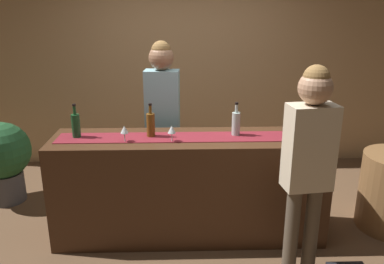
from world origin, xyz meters
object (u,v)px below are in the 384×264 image
(wine_bottle_green, at_px, (76,125))
(wine_bottle_clear, at_px, (236,123))
(wine_bottle_amber, at_px, (151,124))
(wine_glass_mid_counter, at_px, (172,130))
(customer_sipping, at_px, (309,155))
(bartender, at_px, (162,107))
(potted_plant_tall, at_px, (2,157))
(wine_glass_near_customer, at_px, (124,130))

(wine_bottle_green, relative_size, wine_bottle_clear, 1.00)
(wine_bottle_amber, relative_size, wine_glass_mid_counter, 2.10)
(wine_glass_mid_counter, bearing_deg, customer_sipping, -29.48)
(wine_glass_mid_counter, bearing_deg, wine_bottle_amber, 143.13)
(wine_bottle_amber, xyz_separation_m, wine_bottle_green, (-0.65, -0.00, 0.00))
(bartender, bearing_deg, customer_sipping, 135.70)
(wine_bottle_amber, bearing_deg, wine_bottle_clear, 1.03)
(potted_plant_tall, bearing_deg, wine_glass_mid_counter, -24.11)
(wine_bottle_clear, distance_m, wine_glass_mid_counter, 0.59)
(wine_glass_near_customer, relative_size, wine_glass_mid_counter, 1.00)
(wine_bottle_green, relative_size, customer_sipping, 0.18)
(customer_sipping, relative_size, potted_plant_tall, 1.89)
(wine_bottle_clear, relative_size, customer_sipping, 0.18)
(wine_bottle_green, height_order, wine_glass_mid_counter, wine_bottle_green)
(wine_bottle_amber, height_order, wine_glass_mid_counter, wine_bottle_amber)
(wine_bottle_clear, distance_m, customer_sipping, 0.83)
(wine_bottle_clear, bearing_deg, wine_glass_mid_counter, -164.81)
(wine_bottle_amber, height_order, bartender, bartender)
(wine_glass_mid_counter, height_order, bartender, bartender)
(wine_bottle_green, xyz_separation_m, potted_plant_tall, (-1.01, 0.69, -0.56))
(wine_glass_mid_counter, relative_size, bartender, 0.08)
(customer_sipping, height_order, potted_plant_tall, customer_sipping)
(wine_glass_near_customer, xyz_separation_m, wine_glass_mid_counter, (0.40, -0.01, 0.00))
(wine_bottle_clear, xyz_separation_m, wine_glass_near_customer, (-0.97, -0.15, -0.01))
(wine_bottle_green, xyz_separation_m, wine_glass_mid_counter, (0.84, -0.14, -0.01))
(wine_bottle_amber, bearing_deg, wine_glass_mid_counter, -36.87)
(wine_bottle_green, bearing_deg, customer_sipping, -20.88)
(customer_sipping, xyz_separation_m, potted_plant_tall, (-2.84, 1.39, -0.53))
(potted_plant_tall, bearing_deg, customer_sipping, -26.05)
(wine_glass_mid_counter, bearing_deg, wine_bottle_green, 170.73)
(wine_glass_near_customer, bearing_deg, potted_plant_tall, 150.47)
(wine_bottle_clear, bearing_deg, potted_plant_tall, 164.42)
(potted_plant_tall, bearing_deg, bartender, -4.51)
(bartender, height_order, potted_plant_tall, bartender)
(bartender, bearing_deg, potted_plant_tall, -0.17)
(wine_bottle_amber, bearing_deg, wine_glass_near_customer, -148.09)
(wine_bottle_green, xyz_separation_m, wine_bottle_clear, (1.40, 0.02, 0.00))
(wine_bottle_clear, relative_size, bartender, 0.17)
(bartender, bearing_deg, wine_glass_mid_counter, 103.16)
(wine_bottle_amber, relative_size, wine_glass_near_customer, 2.10)
(wine_glass_mid_counter, xyz_separation_m, customer_sipping, (0.99, -0.56, -0.02))
(wine_bottle_clear, bearing_deg, wine_glass_near_customer, -171.38)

